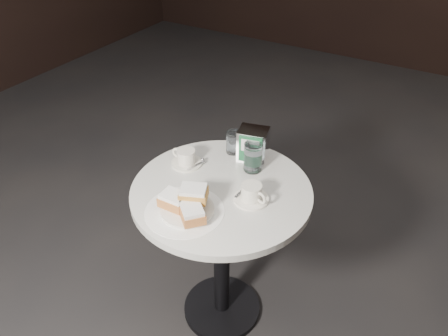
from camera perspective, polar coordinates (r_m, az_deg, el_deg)
ground at (r=2.22m, az=-0.28°, el=-17.98°), size 7.00×7.00×0.00m
cafe_table at (r=1.81m, az=-0.33°, el=-7.64°), size 0.70×0.70×0.74m
sugar_spill at (r=1.58m, az=-5.16°, el=-5.63°), size 0.38×0.38×0.00m
beignet_plate at (r=1.56m, az=-4.89°, el=-4.79°), size 0.24×0.24×0.10m
coffee_cup_left at (r=1.80m, az=-4.96°, el=1.30°), size 0.14×0.13×0.07m
coffee_cup_right at (r=1.61m, az=3.63°, el=-3.40°), size 0.17×0.17×0.07m
water_glass_left at (r=1.86m, az=1.22°, el=3.36°), size 0.07×0.07×0.10m
water_glass_right at (r=1.75m, az=3.82°, el=1.39°), size 0.09×0.09×0.12m
napkin_dispenser at (r=1.81m, az=3.80°, el=3.08°), size 0.14×0.12×0.14m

